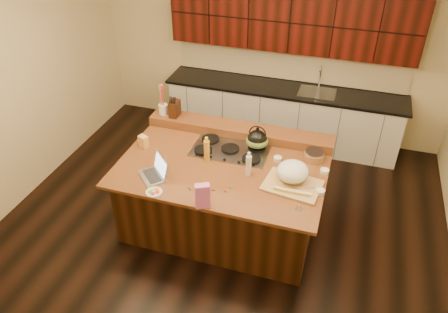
% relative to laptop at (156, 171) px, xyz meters
% --- Properties ---
extents(room, '(5.52, 5.02, 2.72)m').
position_rel_laptop_xyz_m(room, '(0.64, 0.43, 0.37)').
color(room, black).
rests_on(room, ground).
extents(island, '(2.40, 1.60, 0.92)m').
position_rel_laptop_xyz_m(island, '(0.64, 0.43, -0.52)').
color(island, black).
rests_on(island, ground).
extents(back_ledge, '(2.40, 0.30, 0.12)m').
position_rel_laptop_xyz_m(back_ledge, '(0.64, 1.13, -0.00)').
color(back_ledge, black).
rests_on(back_ledge, island).
extents(cooktop, '(0.92, 0.52, 0.05)m').
position_rel_laptop_xyz_m(cooktop, '(0.64, 0.73, -0.05)').
color(cooktop, gray).
rests_on(cooktop, island).
extents(back_counter, '(3.70, 0.66, 2.40)m').
position_rel_laptop_xyz_m(back_counter, '(0.95, 2.65, 0.00)').
color(back_counter, silver).
rests_on(back_counter, ground).
extents(kettle, '(0.29, 0.29, 0.21)m').
position_rel_laptop_xyz_m(kettle, '(0.94, 0.86, 0.09)').
color(kettle, black).
rests_on(kettle, cooktop).
extents(green_bowl, '(0.28, 0.28, 0.15)m').
position_rel_laptop_xyz_m(green_bowl, '(0.94, 0.86, 0.06)').
color(green_bowl, '#516E2C').
rests_on(green_bowl, cooktop).
extents(laptop, '(0.42, 0.42, 0.23)m').
position_rel_laptop_xyz_m(laptop, '(0.00, 0.00, 0.00)').
color(laptop, '#B7B7BC').
rests_on(laptop, island).
extents(oil_bottle, '(0.09, 0.09, 0.27)m').
position_rel_laptop_xyz_m(oil_bottle, '(0.44, 0.45, 0.07)').
color(oil_bottle, gold).
rests_on(oil_bottle, island).
extents(vinegar_bottle, '(0.08, 0.08, 0.25)m').
position_rel_laptop_xyz_m(vinegar_bottle, '(0.98, 0.33, 0.06)').
color(vinegar_bottle, silver).
rests_on(vinegar_bottle, island).
extents(wooden_tray, '(0.66, 0.53, 0.25)m').
position_rel_laptop_xyz_m(wooden_tray, '(1.47, 0.33, 0.05)').
color(wooden_tray, tan).
rests_on(wooden_tray, island).
extents(ramekin_a, '(0.11, 0.11, 0.04)m').
position_rel_laptop_xyz_m(ramekin_a, '(1.79, 0.24, -0.04)').
color(ramekin_a, white).
rests_on(ramekin_a, island).
extents(ramekin_b, '(0.12, 0.12, 0.04)m').
position_rel_laptop_xyz_m(ramekin_b, '(1.79, 0.62, -0.04)').
color(ramekin_b, white).
rests_on(ramekin_b, island).
extents(ramekin_c, '(0.12, 0.12, 0.04)m').
position_rel_laptop_xyz_m(ramekin_c, '(1.24, 0.71, -0.04)').
color(ramekin_c, white).
rests_on(ramekin_c, island).
extents(strainer_bowl, '(0.31, 0.31, 0.09)m').
position_rel_laptop_xyz_m(strainer_bowl, '(1.64, 0.86, -0.02)').
color(strainer_bowl, '#996B3F').
rests_on(strainer_bowl, island).
extents(kitchen_timer, '(0.10, 0.10, 0.07)m').
position_rel_laptop_xyz_m(kitchen_timer, '(1.62, -0.08, -0.03)').
color(kitchen_timer, silver).
rests_on(kitchen_timer, island).
extents(pink_bag, '(0.17, 0.14, 0.28)m').
position_rel_laptop_xyz_m(pink_bag, '(0.67, -0.33, 0.08)').
color(pink_bag, '#ED6FC9').
rests_on(pink_bag, island).
extents(candy_plate, '(0.18, 0.18, 0.01)m').
position_rel_laptop_xyz_m(candy_plate, '(0.10, -0.28, -0.06)').
color(candy_plate, white).
rests_on(candy_plate, island).
extents(package_box, '(0.13, 0.12, 0.16)m').
position_rel_laptop_xyz_m(package_box, '(-0.39, 0.49, 0.02)').
color(package_box, '#ECB353').
rests_on(package_box, island).
extents(utensil_crock, '(0.14, 0.14, 0.14)m').
position_rel_laptop_xyz_m(utensil_crock, '(-0.41, 1.13, 0.13)').
color(utensil_crock, white).
rests_on(utensil_crock, back_ledge).
extents(knife_block, '(0.11, 0.18, 0.22)m').
position_rel_laptop_xyz_m(knife_block, '(-0.24, 1.13, 0.17)').
color(knife_block, black).
rests_on(knife_block, back_ledge).
extents(gumdrop_0, '(0.02, 0.02, 0.02)m').
position_rel_laptop_xyz_m(gumdrop_0, '(0.43, -0.10, -0.05)').
color(gumdrop_0, red).
rests_on(gumdrop_0, island).
extents(gumdrop_1, '(0.02, 0.02, 0.02)m').
position_rel_laptop_xyz_m(gumdrop_1, '(0.70, -0.06, -0.05)').
color(gumdrop_1, '#198C26').
rests_on(gumdrop_1, island).
extents(gumdrop_2, '(0.02, 0.02, 0.02)m').
position_rel_laptop_xyz_m(gumdrop_2, '(0.69, -0.06, -0.05)').
color(gumdrop_2, red).
rests_on(gumdrop_2, island).
extents(gumdrop_3, '(0.02, 0.02, 0.02)m').
position_rel_laptop_xyz_m(gumdrop_3, '(0.46, -0.12, -0.05)').
color(gumdrop_3, '#198C26').
rests_on(gumdrop_3, island).
extents(gumdrop_4, '(0.02, 0.02, 0.02)m').
position_rel_laptop_xyz_m(gumdrop_4, '(0.55, -0.03, -0.05)').
color(gumdrop_4, red).
rests_on(gumdrop_4, island).
extents(gumdrop_5, '(0.02, 0.02, 0.02)m').
position_rel_laptop_xyz_m(gumdrop_5, '(0.67, -0.12, -0.05)').
color(gumdrop_5, '#198C26').
rests_on(gumdrop_5, island).
extents(gumdrop_6, '(0.02, 0.02, 0.02)m').
position_rel_laptop_xyz_m(gumdrop_6, '(0.59, 0.01, -0.05)').
color(gumdrop_6, red).
rests_on(gumdrop_6, island).
extents(gumdrop_7, '(0.02, 0.02, 0.02)m').
position_rel_laptop_xyz_m(gumdrop_7, '(0.52, 0.03, -0.05)').
color(gumdrop_7, '#198C26').
rests_on(gumdrop_7, island).
extents(gumdrop_8, '(0.02, 0.02, 0.02)m').
position_rel_laptop_xyz_m(gumdrop_8, '(0.82, -0.04, -0.05)').
color(gumdrop_8, red).
rests_on(gumdrop_8, island).
extents(gumdrop_9, '(0.02, 0.02, 0.02)m').
position_rel_laptop_xyz_m(gumdrop_9, '(0.86, 0.04, -0.05)').
color(gumdrop_9, '#198C26').
rests_on(gumdrop_9, island).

